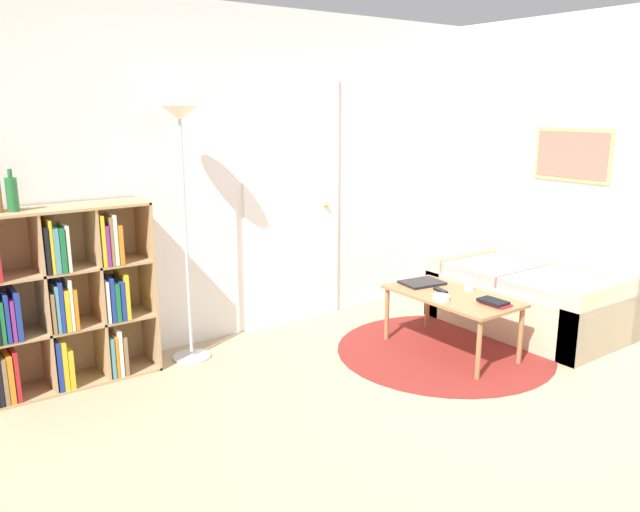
# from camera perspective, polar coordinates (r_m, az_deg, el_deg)

# --- Properties ---
(ground_plane) EXTENTS (14.00, 14.00, 0.00)m
(ground_plane) POSITION_cam_1_polar(r_m,az_deg,el_deg) (3.79, 14.13, -15.97)
(ground_plane) COLOR tan
(wall_back) EXTENTS (7.57, 0.11, 2.60)m
(wall_back) POSITION_cam_1_polar(r_m,az_deg,el_deg) (5.15, -5.33, 7.29)
(wall_back) COLOR silver
(wall_back) RESTS_ON ground_plane
(wall_right) EXTENTS (0.08, 5.32, 2.60)m
(wall_right) POSITION_cam_1_polar(r_m,az_deg,el_deg) (5.90, 20.85, 7.39)
(wall_right) COLOR silver
(wall_right) RESTS_ON ground_plane
(rug) EXTENTS (1.65, 1.65, 0.01)m
(rug) POSITION_cam_1_polar(r_m,az_deg,el_deg) (4.97, 11.27, -8.45)
(rug) COLOR maroon
(rug) RESTS_ON ground_plane
(bookshelf) EXTENTS (1.08, 0.34, 1.21)m
(bookshelf) POSITION_cam_1_polar(r_m,az_deg,el_deg) (4.47, -22.47, -3.72)
(bookshelf) COLOR tan
(bookshelf) RESTS_ON ground_plane
(floor_lamp) EXTENTS (0.28, 0.28, 1.85)m
(floor_lamp) POSITION_cam_1_polar(r_m,az_deg,el_deg) (4.51, -12.51, 8.29)
(floor_lamp) COLOR #B7B7BC
(floor_lamp) RESTS_ON ground_plane
(couch) EXTENTS (0.93, 1.51, 0.84)m
(couch) POSITION_cam_1_polar(r_m,az_deg,el_deg) (5.63, 18.91, -3.32)
(couch) COLOR #CCB793
(couch) RESTS_ON ground_plane
(coffee_table) EXTENTS (0.54, 1.02, 0.46)m
(coffee_table) POSITION_cam_1_polar(r_m,az_deg,el_deg) (4.84, 11.94, -3.98)
(coffee_table) COLOR #996B42
(coffee_table) RESTS_ON ground_plane
(laptop) EXTENTS (0.35, 0.28, 0.02)m
(laptop) POSITION_cam_1_polar(r_m,az_deg,el_deg) (5.06, 9.31, -2.42)
(laptop) COLOR black
(laptop) RESTS_ON coffee_table
(bowl) EXTENTS (0.13, 0.13, 0.04)m
(bowl) POSITION_cam_1_polar(r_m,az_deg,el_deg) (4.66, 11.03, -3.76)
(bowl) COLOR silver
(bowl) RESTS_ON coffee_table
(book_stack_on_table) EXTENTS (0.14, 0.22, 0.03)m
(book_stack_on_table) POSITION_cam_1_polar(r_m,az_deg,el_deg) (4.65, 15.64, -4.10)
(book_stack_on_table) COLOR #B21E23
(book_stack_on_table) RESTS_ON coffee_table
(cup) EXTENTS (0.07, 0.07, 0.09)m
(cup) POSITION_cam_1_polar(r_m,az_deg,el_deg) (4.95, 13.50, -2.57)
(cup) COLOR white
(cup) RESTS_ON coffee_table
(remote) EXTENTS (0.08, 0.15, 0.02)m
(remote) POSITION_cam_1_polar(r_m,az_deg,el_deg) (4.88, 10.97, -3.11)
(remote) COLOR black
(remote) RESTS_ON coffee_table
(bottle_right) EXTENTS (0.07, 0.07, 0.26)m
(bottle_right) POSITION_cam_1_polar(r_m,az_deg,el_deg) (4.25, -26.33, 5.11)
(bottle_right) COLOR #236633
(bottle_right) RESTS_ON bookshelf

